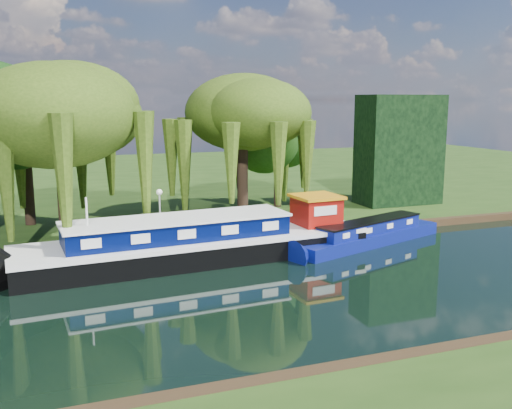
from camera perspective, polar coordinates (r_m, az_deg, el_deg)
name	(u,v)px	position (r m, az deg, el deg)	size (l,w,h in m)	color
ground	(196,298)	(24.00, -5.97, -9.32)	(120.00, 120.00, 0.00)	black
far_bank	(110,183)	(56.75, -14.41, 2.14)	(120.00, 52.00, 0.45)	#1A340E
dutch_barge	(200,242)	(29.25, -5.60, -3.76)	(18.22, 5.35, 3.79)	black
narrowboat	(370,235)	(32.97, 11.32, -3.00)	(10.50, 5.13, 1.53)	#091260
willow_left	(59,117)	(32.67, -19.10, 8.24)	(7.71, 7.71, 9.24)	black
willow_right	(242,124)	(36.32, -1.38, 8.09)	(6.93, 6.93, 8.44)	black
tree_far_mid	(24,124)	(37.40, -22.22, 7.45)	(5.49, 5.49, 8.98)	black
tree_far_right	(278,134)	(40.92, 2.21, 7.02)	(4.62, 4.62, 7.56)	black
conifer_hedge	(399,150)	(43.59, 14.12, 5.33)	(6.00, 3.00, 8.00)	black
lamppost	(160,199)	(33.46, -9.62, 0.53)	(0.36, 0.36, 2.56)	silver
mooring_posts	(149,233)	(31.55, -10.63, -2.82)	(19.16, 0.16, 1.00)	silver
reeds_near	(456,332)	(20.34, 19.35, -11.94)	(33.70, 1.50, 1.10)	#1A4712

